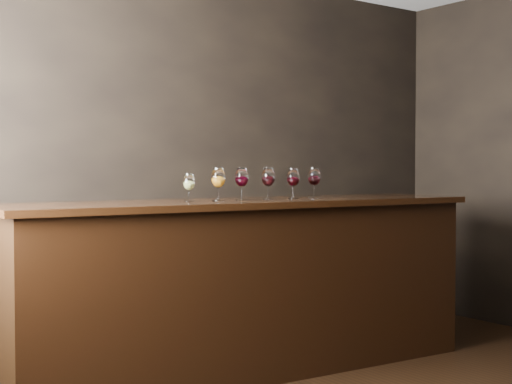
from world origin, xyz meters
TOP-DOWN VIEW (x-y plane):
  - room_shell at (-0.23, 0.11)m, footprint 5.02×4.52m
  - bar_counter at (-0.04, 1.38)m, footprint 3.12×0.89m
  - bar_top at (-0.04, 1.38)m, footprint 3.23×0.97m
  - back_bar_shelf at (-0.74, 2.03)m, footprint 2.87×0.40m
  - glass_white at (-0.46, 1.41)m, footprint 0.07×0.07m
  - glass_amber at (-0.27, 1.38)m, footprint 0.09×0.09m
  - glass_red_a at (-0.08, 1.39)m, footprint 0.09×0.09m
  - glass_red_b at (0.12, 1.38)m, footprint 0.09×0.09m
  - glass_red_c at (0.32, 1.37)m, footprint 0.09×0.09m
  - glass_red_d at (0.52, 1.38)m, footprint 0.09×0.09m

SIDE VIEW (x-z plane):
  - back_bar_shelf at x=-0.74m, z-range 0.00..1.03m
  - bar_counter at x=-0.04m, z-range 0.00..1.08m
  - bar_top at x=-0.04m, z-range 1.08..1.12m
  - glass_white at x=-0.46m, z-range 1.15..1.32m
  - glass_red_c at x=0.32m, z-range 1.15..1.36m
  - glass_red_d at x=0.52m, z-range 1.16..1.36m
  - glass_amber at x=-0.27m, z-range 1.16..1.36m
  - glass_red_a at x=-0.08m, z-range 1.16..1.37m
  - glass_red_b at x=0.12m, z-range 1.16..1.37m
  - room_shell at x=-0.23m, z-range 0.40..3.21m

